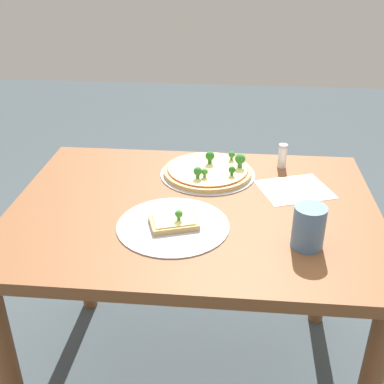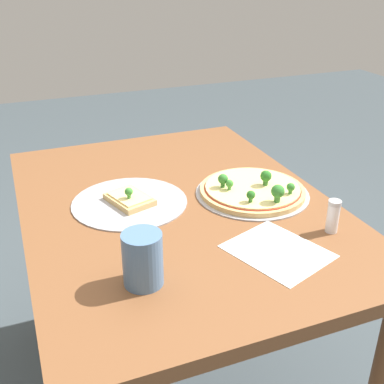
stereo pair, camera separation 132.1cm
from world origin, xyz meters
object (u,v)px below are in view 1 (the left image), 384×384
Objects in this scene: dining_table at (194,235)px; condiment_shaker at (282,156)px; drinking_cup at (309,227)px; pizza_tray_slice at (173,224)px; pizza_tray_whole at (209,171)px.

dining_table is 0.44m from condiment_shaker.
drinking_cup is (0.31, -0.19, 0.16)m from dining_table.
pizza_tray_slice is (-0.05, -0.12, 0.11)m from dining_table.
condiment_shaker reaches higher than dining_table.
pizza_tray_whole is 2.76× the size of drinking_cup.
pizza_tray_whole is 0.35m from pizza_tray_slice.
drinking_cup is (0.28, -0.40, 0.04)m from pizza_tray_whole.
condiment_shaker is (-0.03, 0.49, -0.02)m from drinking_cup.
pizza_tray_whole is 0.27m from condiment_shaker.
pizza_tray_slice is 2.71× the size of drinking_cup.
condiment_shaker is at bearing 52.17° from pizza_tray_slice.
pizza_tray_whole is at bearing 124.85° from drinking_cup.
condiment_shaker is at bearing 18.43° from pizza_tray_whole.
pizza_tray_slice is 0.54m from condiment_shaker.
drinking_cup reaches higher than condiment_shaker.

